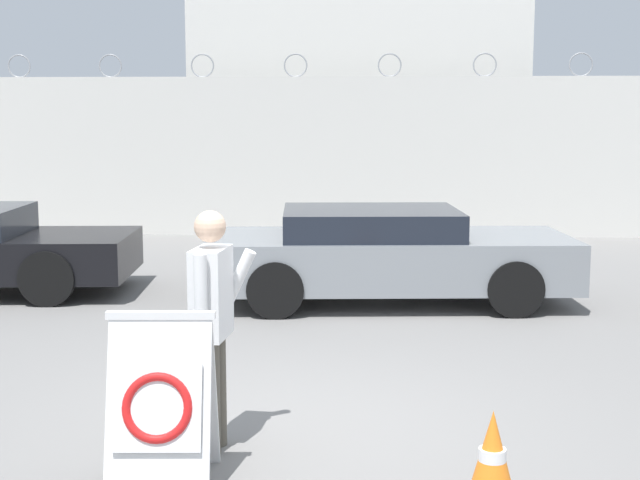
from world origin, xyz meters
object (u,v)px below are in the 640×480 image
Objects in this scene: traffic_cone_mid at (492,463)px; parked_car_rear_sedan at (385,254)px; barricade_sign at (162,400)px; security_guard at (212,318)px.

parked_car_rear_sedan is (-0.51, 6.19, 0.31)m from traffic_cone_mid.
barricade_sign is at bearing 170.74° from traffic_cone_mid.
parked_car_rear_sedan is (1.35, 5.22, -0.34)m from security_guard.
barricade_sign is at bearing -109.14° from parked_car_rear_sedan.
traffic_cone_mid is at bearing -12.33° from barricade_sign.
security_guard is (0.23, 0.63, 0.40)m from barricade_sign.
security_guard reaches higher than barricade_sign.
traffic_cone_mid is 0.14× the size of parked_car_rear_sedan.
security_guard is at bearing 152.45° from traffic_cone_mid.
security_guard is 2.20m from traffic_cone_mid.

